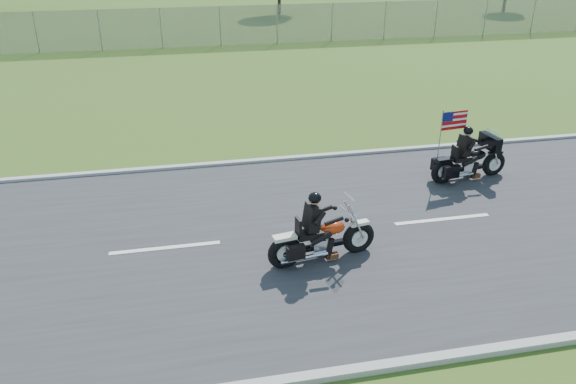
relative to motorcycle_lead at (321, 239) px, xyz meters
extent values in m
plane|color=#335119|center=(-0.96, 1.01, -0.48)|extent=(420.00, 420.00, 0.00)
cube|color=#28282B|center=(-0.96, 1.01, -0.46)|extent=(120.00, 8.00, 0.04)
cube|color=#9E9B93|center=(-0.96, 5.06, -0.43)|extent=(120.00, 0.18, 0.12)
cube|color=#9E9B93|center=(-0.96, -3.04, -0.43)|extent=(120.00, 0.18, 0.12)
cube|color=gray|center=(-5.96, 21.01, 0.52)|extent=(60.00, 0.03, 2.00)
torus|color=black|center=(0.80, 0.14, -0.13)|extent=(0.70, 0.28, 0.68)
torus|color=black|center=(-0.73, -0.12, -0.13)|extent=(0.70, 0.28, 0.68)
ellipsoid|color=red|center=(0.24, 0.04, 0.20)|extent=(0.55, 0.37, 0.26)
cube|color=black|center=(-0.23, -0.04, 0.16)|extent=(0.54, 0.35, 0.11)
cube|color=black|center=(-0.19, -0.03, 0.52)|extent=(0.28, 0.40, 0.50)
sphere|color=black|center=(-0.14, -0.02, 0.92)|extent=(0.28, 0.28, 0.25)
cube|color=silver|center=(0.60, 0.10, 0.64)|extent=(0.11, 0.42, 0.37)
torus|color=black|center=(5.36, 3.00, -0.14)|extent=(0.67, 0.24, 0.66)
torus|color=black|center=(3.87, 2.80, -0.14)|extent=(0.67, 0.24, 0.66)
ellipsoid|color=black|center=(4.81, 2.93, 0.18)|extent=(0.53, 0.35, 0.25)
cube|color=black|center=(4.35, 2.87, 0.14)|extent=(0.52, 0.33, 0.11)
cube|color=black|center=(4.40, 2.87, 0.49)|extent=(0.26, 0.38, 0.49)
sphere|color=black|center=(4.44, 2.88, 0.87)|extent=(0.27, 0.27, 0.24)
cube|color=black|center=(5.14, 2.97, 0.49)|extent=(0.29, 0.73, 0.35)
cube|color=#B70C11|center=(4.11, 3.02, 1.11)|extent=(0.70, 0.11, 0.46)
camera|label=1|loc=(-2.46, -8.95, 5.53)|focal=35.00mm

